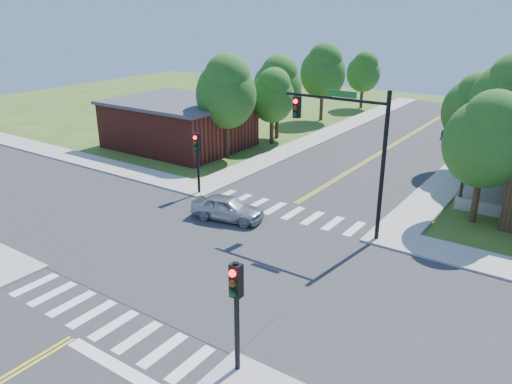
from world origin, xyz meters
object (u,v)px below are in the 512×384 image
Objects in this scene: signal_mast_ne at (350,138)px; signal_pole_se at (236,298)px; signal_pole_nw at (197,152)px; car_silver at (227,208)px; car_dgrey at (458,129)px.

signal_pole_se is at bearing -81.44° from signal_mast_ne.
signal_pole_nw is 0.92× the size of car_silver.
signal_pole_nw is at bearing 135.00° from signal_pole_se.
signal_pole_nw is 4.76m from car_silver.
signal_pole_se is 15.84m from signal_pole_nw.
signal_pole_nw is 25.54m from car_dgrey.
signal_pole_se is at bearing -85.01° from car_dgrey.
car_dgrey is at bearing -23.48° from car_silver.
car_dgrey is at bearing 91.00° from signal_mast_ne.
car_silver is (-7.42, 9.12, -2.00)m from signal_pole_se.
signal_pole_nw is at bearing 49.37° from car_silver.
car_dgrey is (-0.41, 23.77, -4.20)m from signal_mast_ne.
car_silver is at bearing -28.77° from signal_pole_nw.
car_silver is 26.40m from car_dgrey.
signal_mast_ne is at bearing 98.56° from signal_pole_se.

